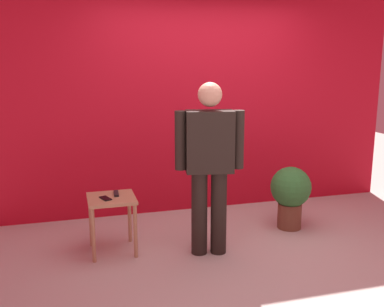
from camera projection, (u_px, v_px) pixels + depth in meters
name	position (u px, v px, depth m)	size (l,w,h in m)	color
ground_plane	(249.00, 260.00, 4.15)	(12.00, 12.00, 0.00)	#B7B2A8
back_wall_red	(200.00, 82.00, 5.33)	(4.96, 0.12, 3.12)	red
standing_person	(209.00, 160.00, 4.12)	(0.65, 0.29, 1.63)	black
side_table	(112.00, 207.00, 4.24)	(0.44, 0.44, 0.55)	tan
cell_phone	(105.00, 198.00, 4.17)	(0.07, 0.14, 0.01)	black
tv_remote	(116.00, 193.00, 4.30)	(0.04, 0.17, 0.02)	black
potted_plant	(291.00, 192.00, 4.86)	(0.44, 0.44, 0.69)	brown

